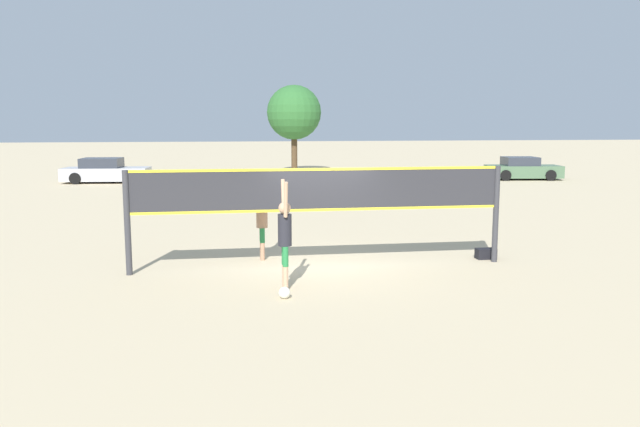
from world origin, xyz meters
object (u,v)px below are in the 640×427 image
(volleyball_net, at_px, (320,199))
(parked_car_mid, at_px, (523,169))
(volleyball, at_px, (284,293))
(parked_car_near, at_px, (105,172))
(player_spiker, at_px, (285,232))
(gear_bag, at_px, (486,254))
(player_blocker, at_px, (262,218))
(tree_left_cluster, at_px, (294,113))

(volleyball_net, distance_m, parked_car_mid, 26.10)
(volleyball, height_order, parked_car_near, parked_car_near)
(player_spiker, bearing_deg, gear_bag, -68.13)
(player_spiker, distance_m, player_blocker, 2.93)
(player_blocker, relative_size, parked_car_near, 0.41)
(player_blocker, distance_m, tree_left_cluster, 26.85)
(player_blocker, distance_m, gear_bag, 5.68)
(volleyball, xyz_separation_m, gear_bag, (5.35, 2.79, 0.01))
(player_blocker, bearing_deg, parked_car_mid, 139.53)
(gear_bag, bearing_deg, parked_car_mid, 61.17)
(player_spiker, relative_size, parked_car_near, 0.46)
(volleyball, bearing_deg, volleyball_net, 66.13)
(gear_bag, bearing_deg, parked_car_near, 120.31)
(volleyball, height_order, tree_left_cluster, tree_left_cluster)
(gear_bag, xyz_separation_m, parked_car_near, (-13.09, 22.40, 0.50))
(tree_left_cluster, bearing_deg, parked_car_near, -157.13)
(player_spiker, height_order, tree_left_cluster, tree_left_cluster)
(player_spiker, distance_m, gear_bag, 5.78)
(gear_bag, relative_size, tree_left_cluster, 0.08)
(player_spiker, distance_m, volleyball, 1.27)
(volleyball, bearing_deg, parked_car_mid, 54.48)
(player_blocker, xyz_separation_m, gear_bag, (5.55, -0.79, -0.91))
(tree_left_cluster, bearing_deg, player_spiker, -96.93)
(parked_car_near, xyz_separation_m, tree_left_cluster, (11.38, 4.80, 3.41))
(player_spiker, height_order, parked_car_mid, player_spiker)
(parked_car_near, bearing_deg, tree_left_cluster, 27.91)
(volleyball, bearing_deg, player_spiker, 83.02)
(volleyball_net, bearing_deg, tree_left_cluster, 84.69)
(volleyball_net, height_order, tree_left_cluster, tree_left_cluster)
(parked_car_mid, xyz_separation_m, tree_left_cluster, (-13.03, 6.63, 3.42))
(parked_car_near, relative_size, tree_left_cluster, 0.83)
(parked_car_near, bearing_deg, volleyball, -67.87)
(volleyball_net, distance_m, player_blocker, 1.82)
(player_blocker, height_order, volleyball, player_blocker)
(volleyball_net, relative_size, gear_bag, 18.08)
(volleyball, height_order, parked_car_mid, parked_car_mid)
(parked_car_mid, height_order, tree_left_cluster, tree_left_cluster)
(gear_bag, height_order, tree_left_cluster, tree_left_cluster)
(parked_car_mid, bearing_deg, gear_bag, -110.87)
(volleyball_net, distance_m, tree_left_cluster, 27.76)
(volleyball, xyz_separation_m, parked_car_near, (-7.74, 25.19, 0.51))
(gear_bag, distance_m, parked_car_near, 25.95)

